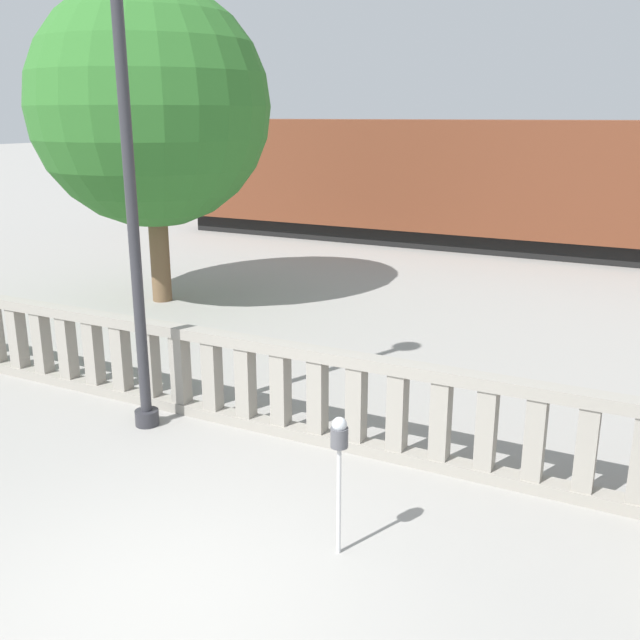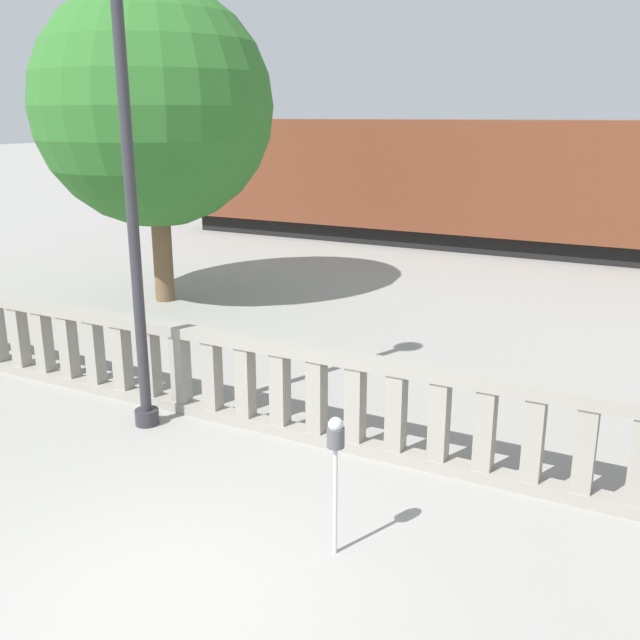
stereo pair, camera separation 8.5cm
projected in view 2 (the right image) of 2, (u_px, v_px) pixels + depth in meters
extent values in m
plane|color=gray|center=(162.00, 600.00, 5.84)|extent=(160.00, 160.00, 0.00)
cube|color=gray|center=(335.00, 440.00, 8.55)|extent=(14.32, 0.24, 0.14)
cube|color=gray|center=(336.00, 357.00, 8.26)|extent=(14.32, 0.24, 0.14)
cube|color=gray|center=(20.00, 337.00, 10.79)|extent=(0.20, 0.20, 0.91)
cube|color=gray|center=(44.00, 341.00, 10.56)|extent=(0.20, 0.20, 0.91)
cube|color=gray|center=(69.00, 346.00, 10.33)|extent=(0.20, 0.20, 0.91)
cube|color=gray|center=(95.00, 352.00, 10.11)|extent=(0.20, 0.20, 0.91)
cube|color=gray|center=(122.00, 357.00, 9.88)|extent=(0.20, 0.20, 0.91)
cube|color=gray|center=(151.00, 363.00, 9.65)|extent=(0.20, 0.20, 0.91)
cube|color=gray|center=(181.00, 369.00, 9.43)|extent=(0.20, 0.20, 0.91)
cube|color=gray|center=(212.00, 375.00, 9.20)|extent=(0.20, 0.20, 0.91)
cube|color=gray|center=(245.00, 382.00, 8.97)|extent=(0.20, 0.20, 0.91)
cube|color=gray|center=(280.00, 389.00, 8.75)|extent=(0.20, 0.20, 0.91)
cube|color=gray|center=(317.00, 396.00, 8.52)|extent=(0.20, 0.20, 0.91)
cube|color=gray|center=(355.00, 404.00, 8.29)|extent=(0.20, 0.20, 0.91)
cube|color=gray|center=(396.00, 412.00, 8.07)|extent=(0.20, 0.20, 0.91)
cube|color=gray|center=(439.00, 420.00, 7.84)|extent=(0.20, 0.20, 0.91)
cube|color=gray|center=(485.00, 429.00, 7.61)|extent=(0.20, 0.20, 0.91)
cube|color=gray|center=(534.00, 439.00, 7.39)|extent=(0.20, 0.20, 0.91)
cube|color=gray|center=(585.00, 449.00, 7.16)|extent=(0.20, 0.20, 0.91)
cube|color=gray|center=(640.00, 460.00, 6.93)|extent=(0.20, 0.20, 0.91)
cylinder|color=#2D2D33|center=(147.00, 417.00, 9.15)|extent=(0.30, 0.30, 0.20)
cylinder|color=#2D2D33|center=(131.00, 195.00, 8.36)|extent=(0.14, 0.14, 5.44)
cylinder|color=silver|center=(335.00, 501.00, 6.33)|extent=(0.04, 0.04, 1.06)
cylinder|color=#4C4C51|center=(336.00, 437.00, 6.16)|extent=(0.16, 0.16, 0.18)
sphere|color=#B2B7BC|center=(336.00, 424.00, 6.13)|extent=(0.13, 0.13, 0.13)
cube|color=black|center=(566.00, 244.00, 20.28)|extent=(23.71, 2.44, 0.55)
cube|color=brown|center=(572.00, 179.00, 19.77)|extent=(24.19, 3.04, 3.14)
cylinder|color=brown|center=(162.00, 250.00, 15.01)|extent=(0.41, 0.41, 2.19)
sphere|color=#2D6B28|center=(154.00, 106.00, 14.20)|extent=(4.79, 4.79, 4.79)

